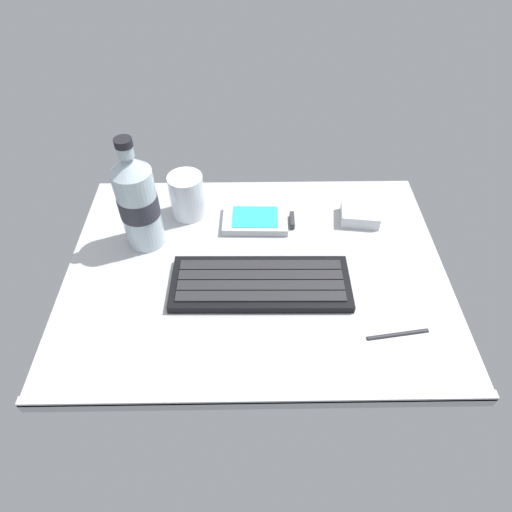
# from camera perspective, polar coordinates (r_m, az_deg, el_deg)

# --- Properties ---
(ground_plane) EXTENTS (0.64, 0.48, 0.03)m
(ground_plane) POSITION_cam_1_polar(r_m,az_deg,el_deg) (0.76, 0.00, -2.21)
(ground_plane) COLOR #B7BABC
(keyboard) EXTENTS (0.29, 0.11, 0.02)m
(keyboard) POSITION_cam_1_polar(r_m,az_deg,el_deg) (0.72, 0.60, -3.52)
(keyboard) COLOR black
(keyboard) RESTS_ON ground_plane
(handheld_device) EXTENTS (0.13, 0.08, 0.02)m
(handheld_device) POSITION_cam_1_polar(r_m,az_deg,el_deg) (0.83, 0.35, 4.70)
(handheld_device) COLOR #B7BABF
(handheld_device) RESTS_ON ground_plane
(juice_cup) EXTENTS (0.06, 0.06, 0.09)m
(juice_cup) POSITION_cam_1_polar(r_m,az_deg,el_deg) (0.84, -8.85, 7.51)
(juice_cup) COLOR silver
(juice_cup) RESTS_ON ground_plane
(water_bottle) EXTENTS (0.07, 0.07, 0.21)m
(water_bottle) POSITION_cam_1_polar(r_m,az_deg,el_deg) (0.76, -15.00, 6.80)
(water_bottle) COLOR silver
(water_bottle) RESTS_ON ground_plane
(charger_block) EXTENTS (0.08, 0.06, 0.02)m
(charger_block) POSITION_cam_1_polar(r_m,az_deg,el_deg) (0.85, 13.26, 5.22)
(charger_block) COLOR silver
(charger_block) RESTS_ON ground_plane
(stylus_pen) EXTENTS (0.10, 0.02, 0.01)m
(stylus_pen) POSITION_cam_1_polar(r_m,az_deg,el_deg) (0.70, 17.86, -9.49)
(stylus_pen) COLOR #26262B
(stylus_pen) RESTS_ON ground_plane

